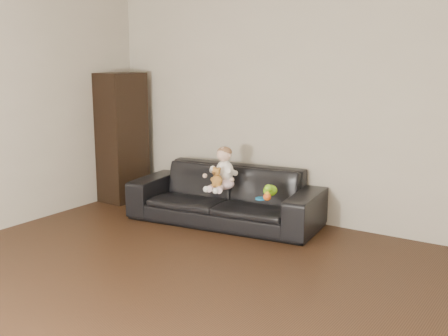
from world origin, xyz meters
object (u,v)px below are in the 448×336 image
Objects in this scene: sofa at (225,195)px; toy_blue_disc at (261,199)px; teddy_bear at (217,177)px; toy_green at (270,191)px; cabinet at (122,137)px; baby at (223,171)px; toy_rattle at (267,197)px.

sofa is 0.61m from toy_blue_disc.
sofa is 0.35m from teddy_bear.
sofa is at bearing 172.42° from toy_green.
sofa reaches higher than toy_green.
cabinet reaches higher than teddy_bear.
baby reaches higher than sofa.
teddy_bear is (0.01, -0.13, -0.04)m from baby.
teddy_bear is 0.58m from toy_rattle.
toy_rattle is at bearing -32.15° from baby.
toy_blue_disc is (-0.07, 0.01, -0.03)m from toy_rattle.
cabinet reaches higher than toy_blue_disc.
baby is 5.75× the size of toy_rattle.
toy_rattle is at bearing -6.47° from toy_blue_disc.
baby is at bearing -176.62° from toy_green.
baby is 2.15× the size of teddy_bear.
cabinet is 9.54× the size of toy_green.
baby reaches higher than toy_blue_disc.
toy_rattle is (0.57, -0.00, -0.11)m from teddy_bear.
cabinet is 2.21m from toy_rattle.
sofa is 12.49× the size of toy_green.
sofa reaches higher than toy_rattle.
toy_green is (2.09, -0.18, -0.32)m from cabinet.
toy_green is 2.08× the size of toy_rattle.
toy_green reaches higher than toy_rattle.
cabinet reaches higher than toy_green.
cabinet reaches higher than baby.
cabinet reaches higher than toy_rattle.
cabinet is 7.42× the size of teddy_bear.
cabinet is at bearing 169.17° from sofa.
teddy_bear reaches higher than toy_green.
teddy_bear is 0.55m from toy_green.
cabinet is at bearing 170.84° from toy_blue_disc.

